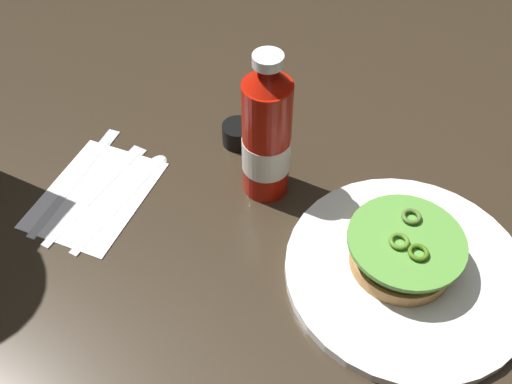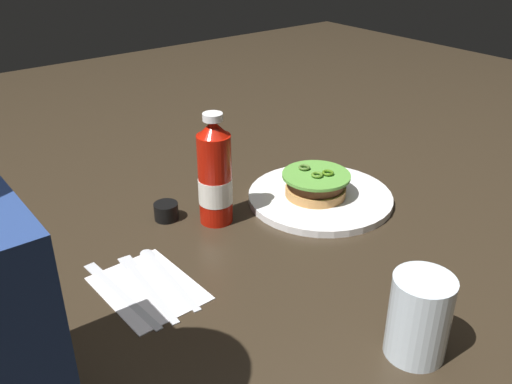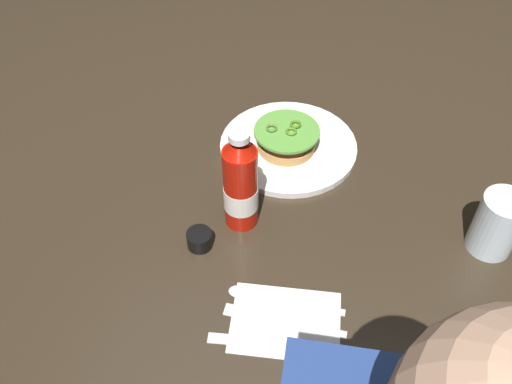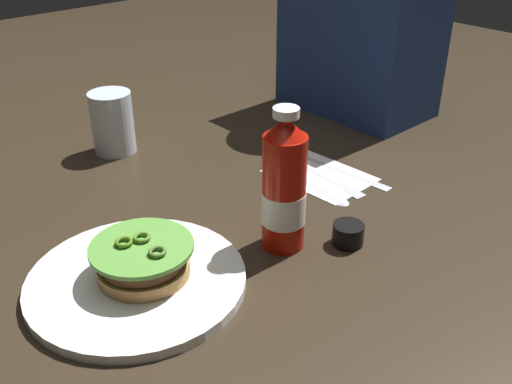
% 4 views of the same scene
% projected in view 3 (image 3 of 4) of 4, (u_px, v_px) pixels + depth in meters
% --- Properties ---
extents(ground_plane, '(3.00, 3.00, 0.00)m').
position_uv_depth(ground_plane, '(343.00, 202.00, 1.06)').
color(ground_plane, '#2F2519').
extents(dinner_plate, '(0.29, 0.29, 0.01)m').
position_uv_depth(dinner_plate, '(288.00, 146.00, 1.16)').
color(dinner_plate, white).
rests_on(dinner_plate, ground_plane).
extents(burger_sandwich, '(0.13, 0.13, 0.05)m').
position_uv_depth(burger_sandwich, '(287.00, 138.00, 1.13)').
color(burger_sandwich, '#BE8649').
rests_on(burger_sandwich, dinner_plate).
extents(ketchup_bottle, '(0.06, 0.06, 0.21)m').
position_uv_depth(ketchup_bottle, '(241.00, 185.00, 0.96)').
color(ketchup_bottle, '#B21408').
rests_on(ketchup_bottle, ground_plane).
extents(water_glass, '(0.08, 0.08, 0.12)m').
position_uv_depth(water_glass, '(497.00, 224.00, 0.94)').
color(water_glass, silver).
rests_on(water_glass, ground_plane).
extents(condiment_cup, '(0.05, 0.05, 0.03)m').
position_uv_depth(condiment_cup, '(200.00, 239.00, 0.97)').
color(condiment_cup, black).
rests_on(condiment_cup, ground_plane).
extents(napkin, '(0.18, 0.14, 0.00)m').
position_uv_depth(napkin, '(285.00, 322.00, 0.88)').
color(napkin, silver).
rests_on(napkin, ground_plane).
extents(spoon_utensil, '(0.20, 0.03, 0.00)m').
position_uv_depth(spoon_utensil, '(270.00, 296.00, 0.91)').
color(spoon_utensil, silver).
rests_on(spoon_utensil, napkin).
extents(fork_utensil, '(0.20, 0.03, 0.00)m').
position_uv_depth(fork_utensil, '(274.00, 318.00, 0.88)').
color(fork_utensil, silver).
rests_on(fork_utensil, napkin).
extents(butter_knife, '(0.21, 0.03, 0.00)m').
position_uv_depth(butter_knife, '(266.00, 341.00, 0.85)').
color(butter_knife, silver).
rests_on(butter_knife, napkin).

